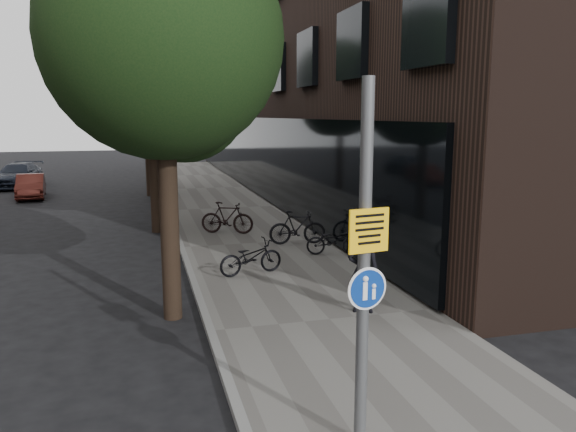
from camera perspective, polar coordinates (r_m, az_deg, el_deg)
name	(u,v)px	position (r m, az deg, el deg)	size (l,w,h in m)	color
ground	(394,417)	(8.01, 10.75, -19.39)	(120.00, 120.00, 0.00)	black
sidewalk	(257,245)	(17.03, -3.14, -2.92)	(4.50, 60.00, 0.12)	#625F5A
curb_edge	(182,249)	(16.73, -10.72, -3.31)	(0.15, 60.00, 0.13)	slate
building_right_dark_brick	(364,15)	(30.95, 7.76, 19.58)	(12.00, 40.00, 18.00)	black
street_tree_near	(166,50)	(10.96, -12.25, 16.16)	(4.40, 4.40, 7.50)	black
street_tree_mid	(153,78)	(19.42, -13.56, 13.45)	(5.00, 5.00, 7.80)	black
street_tree_far	(147,90)	(28.41, -14.09, 12.33)	(5.00, 5.00, 7.80)	black
signpost	(364,269)	(6.32, 7.71, -5.32)	(0.49, 0.14, 4.22)	#595B5E
pedestrian	(363,271)	(11.04, 7.63, -5.55)	(0.60, 0.40, 1.66)	black
parked_bike_facade_near	(334,240)	(15.55, 4.67, -2.49)	(0.53, 1.51, 0.79)	black
parked_bike_facade_far	(297,227)	(16.72, 0.95, -1.16)	(0.48, 1.69, 1.02)	black
parked_bike_curb_near	(251,257)	(13.63, -3.80, -4.19)	(0.56, 1.62, 0.85)	black
parked_bike_curb_far	(227,218)	(18.33, -6.21, -0.18)	(0.49, 1.73, 1.04)	black
parked_car_mid	(31,186)	(29.50, -24.67, 2.76)	(1.20, 3.46, 1.14)	#592019
parked_car_far	(18,175)	(34.36, -25.75, 3.76)	(1.83, 4.51, 1.31)	black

